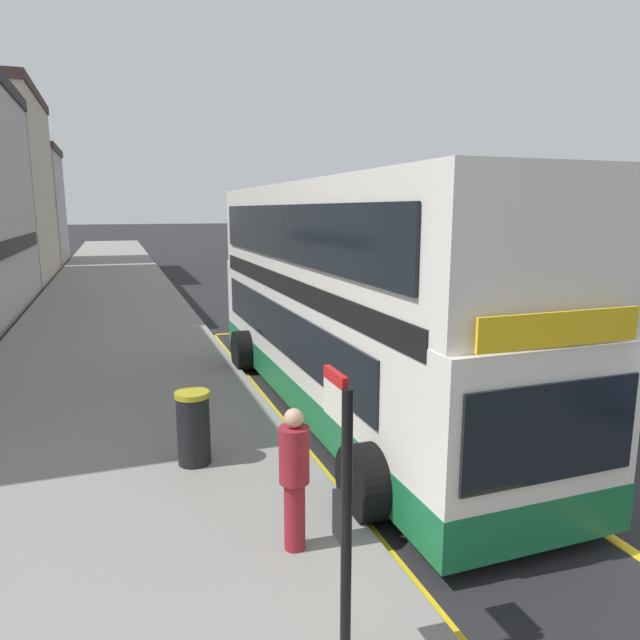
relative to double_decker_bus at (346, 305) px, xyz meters
The scene contains 9 objects.
ground_plane 27.11m from the double_decker_bus, 84.79° to the left, with size 260.00×260.00×0.00m, color black.
pavement_near 27.37m from the double_decker_bus, 99.58° to the left, with size 6.00×76.00×0.14m, color gray.
double_decker_bus is the anchor object (origin of this frame).
bus_bay_markings 2.06m from the double_decker_bus, 155.93° to the left, with size 2.84×15.06×0.01m.
bus_stop_sign 6.88m from the double_decker_bus, 112.43° to the right, with size 0.09×0.51×2.50m.
parked_car_grey_behind 41.50m from the double_decker_bus, 79.73° to the left, with size 2.09×4.20×1.62m.
parked_car_white_across 27.12m from the double_decker_bus, 74.75° to the left, with size 2.09×4.20×1.62m.
pedestrian_waiting_near_sign 5.38m from the double_decker_bus, 118.36° to the right, with size 0.34×0.34×1.66m.
litter_bin 4.09m from the double_decker_bus, 148.32° to the right, with size 0.51×0.51×1.12m.
Camera 1 is at (-6.67, -5.17, 3.91)m, focal length 31.99 mm.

